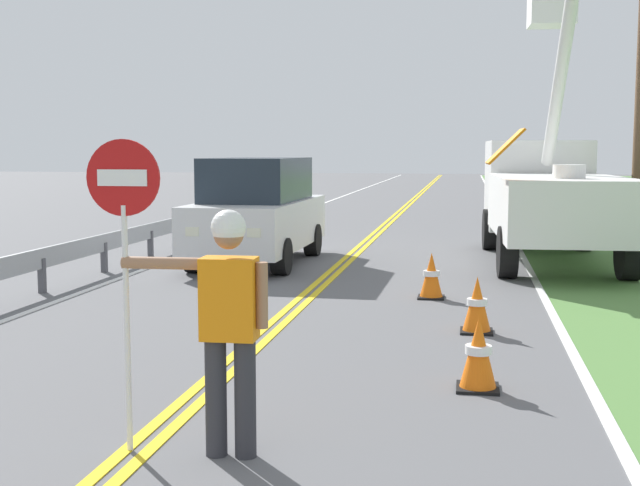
{
  "coord_description": "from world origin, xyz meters",
  "views": [
    {
      "loc": [
        2.41,
        -1.13,
        2.25
      ],
      "look_at": [
        0.77,
        8.08,
        1.2
      ],
      "focal_mm": 46.52,
      "sensor_mm": 36.0,
      "label": 1
    }
  ],
  "objects_px": {
    "flagger_worker": "(228,317)",
    "traffic_cone_mid": "(477,306)",
    "utility_bucket_truck": "(549,191)",
    "oncoming_suv_nearest": "(258,210)",
    "stop_sign_paddle": "(124,225)",
    "traffic_cone_lead": "(478,355)",
    "traffic_cone_tail": "(431,276)"
  },
  "relations": [
    {
      "from": "flagger_worker",
      "to": "traffic_cone_mid",
      "type": "height_order",
      "value": "flagger_worker"
    },
    {
      "from": "flagger_worker",
      "to": "traffic_cone_lead",
      "type": "distance_m",
      "value": 2.84
    },
    {
      "from": "flagger_worker",
      "to": "traffic_cone_mid",
      "type": "xyz_separation_m",
      "value": [
        1.84,
        4.57,
        -0.71
      ]
    },
    {
      "from": "oncoming_suv_nearest",
      "to": "flagger_worker",
      "type": "bearing_deg",
      "value": -76.82
    },
    {
      "from": "flagger_worker",
      "to": "oncoming_suv_nearest",
      "type": "xyz_separation_m",
      "value": [
        -2.39,
        10.22,
        0.01
      ]
    },
    {
      "from": "traffic_cone_lead",
      "to": "traffic_cone_mid",
      "type": "xyz_separation_m",
      "value": [
        0.01,
        2.51,
        0.0
      ]
    },
    {
      "from": "traffic_cone_tail",
      "to": "utility_bucket_truck",
      "type": "bearing_deg",
      "value": 66.19
    },
    {
      "from": "utility_bucket_truck",
      "to": "oncoming_suv_nearest",
      "type": "xyz_separation_m",
      "value": [
        -5.72,
        -1.53,
        -0.36
      ]
    },
    {
      "from": "flagger_worker",
      "to": "stop_sign_paddle",
      "type": "distance_m",
      "value": 1.02
    },
    {
      "from": "flagger_worker",
      "to": "traffic_cone_tail",
      "type": "relative_size",
      "value": 2.61
    },
    {
      "from": "traffic_cone_lead",
      "to": "flagger_worker",
      "type": "bearing_deg",
      "value": -131.55
    },
    {
      "from": "traffic_cone_lead",
      "to": "traffic_cone_mid",
      "type": "height_order",
      "value": "same"
    },
    {
      "from": "oncoming_suv_nearest",
      "to": "traffic_cone_mid",
      "type": "distance_m",
      "value": 7.1
    },
    {
      "from": "stop_sign_paddle",
      "to": "oncoming_suv_nearest",
      "type": "relative_size",
      "value": 0.5
    },
    {
      "from": "stop_sign_paddle",
      "to": "oncoming_suv_nearest",
      "type": "bearing_deg",
      "value": 99.01
    },
    {
      "from": "stop_sign_paddle",
      "to": "utility_bucket_truck",
      "type": "height_order",
      "value": "utility_bucket_truck"
    },
    {
      "from": "utility_bucket_truck",
      "to": "traffic_cone_lead",
      "type": "distance_m",
      "value": 9.87
    },
    {
      "from": "oncoming_suv_nearest",
      "to": "traffic_cone_lead",
      "type": "relative_size",
      "value": 6.62
    },
    {
      "from": "flagger_worker",
      "to": "stop_sign_paddle",
      "type": "height_order",
      "value": "stop_sign_paddle"
    },
    {
      "from": "flagger_worker",
      "to": "traffic_cone_lead",
      "type": "relative_size",
      "value": 2.61
    },
    {
      "from": "oncoming_suv_nearest",
      "to": "traffic_cone_tail",
      "type": "relative_size",
      "value": 6.62
    },
    {
      "from": "flagger_worker",
      "to": "utility_bucket_truck",
      "type": "bearing_deg",
      "value": 74.19
    },
    {
      "from": "stop_sign_paddle",
      "to": "traffic_cone_mid",
      "type": "bearing_deg",
      "value": 60.42
    },
    {
      "from": "utility_bucket_truck",
      "to": "traffic_cone_lead",
      "type": "bearing_deg",
      "value": -98.81
    },
    {
      "from": "oncoming_suv_nearest",
      "to": "traffic_cone_mid",
      "type": "xyz_separation_m",
      "value": [
        4.23,
        -5.66,
        -0.72
      ]
    },
    {
      "from": "utility_bucket_truck",
      "to": "traffic_cone_lead",
      "type": "xyz_separation_m",
      "value": [
        -1.5,
        -9.69,
        -1.08
      ]
    },
    {
      "from": "utility_bucket_truck",
      "to": "flagger_worker",
      "type": "bearing_deg",
      "value": -105.81
    },
    {
      "from": "utility_bucket_truck",
      "to": "traffic_cone_tail",
      "type": "height_order",
      "value": "utility_bucket_truck"
    },
    {
      "from": "traffic_cone_lead",
      "to": "traffic_cone_tail",
      "type": "height_order",
      "value": "same"
    },
    {
      "from": "utility_bucket_truck",
      "to": "oncoming_suv_nearest",
      "type": "bearing_deg",
      "value": -165.02
    },
    {
      "from": "flagger_worker",
      "to": "stop_sign_paddle",
      "type": "bearing_deg",
      "value": -177.86
    },
    {
      "from": "oncoming_suv_nearest",
      "to": "traffic_cone_lead",
      "type": "xyz_separation_m",
      "value": [
        4.22,
        -8.16,
        -0.72
      ]
    }
  ]
}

